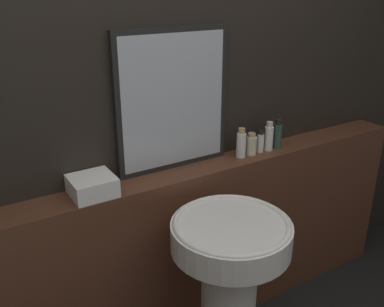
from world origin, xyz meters
The scene contains 10 objects.
wall_back centered at (0.00, 1.36, 1.25)m, with size 8.00×0.06×2.50m.
vanity_counter centered at (0.00, 1.24, 0.48)m, with size 2.88×0.19×0.95m.
pedestal_sink centered at (0.01, 0.83, 0.58)m, with size 0.51×0.51×0.88m.
mirror centered at (0.01, 1.31, 1.28)m, with size 0.58×0.03×0.67m.
towel_stack centered at (-0.44, 1.24, 0.99)m, with size 0.18×0.18×0.08m.
shampoo_bottle centered at (0.36, 1.24, 1.02)m, with size 0.05×0.05×0.16m.
conditioner_bottle centered at (0.43, 1.24, 1.01)m, with size 0.06×0.06×0.12m.
lotion_bottle centered at (0.49, 1.24, 1.01)m, with size 0.04×0.04×0.12m.
body_wash_bottle centered at (0.55, 1.24, 1.02)m, with size 0.05×0.05×0.16m.
hand_soap_bottle centered at (0.61, 1.24, 1.03)m, with size 0.04×0.04×0.16m.
Camera 1 is at (-0.94, -0.38, 1.80)m, focal length 40.00 mm.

